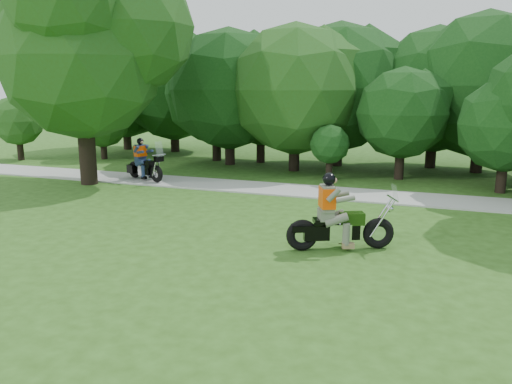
# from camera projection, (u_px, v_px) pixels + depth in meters

# --- Properties ---
(ground) EXTENTS (100.00, 100.00, 0.00)m
(ground) POSITION_uv_depth(u_px,v_px,m) (291.00, 267.00, 11.07)
(ground) COLOR #2C5016
(ground) RESTS_ON ground
(walkway) EXTENTS (60.00, 2.20, 0.06)m
(walkway) POSITION_uv_depth(u_px,v_px,m) (351.00, 194.00, 18.42)
(walkway) COLOR #ACACA6
(walkway) RESTS_ON ground
(tree_line) EXTENTS (40.71, 12.26, 7.29)m
(tree_line) POSITION_uv_depth(u_px,v_px,m) (388.00, 93.00, 23.46)
(tree_line) COLOR black
(tree_line) RESTS_ON ground
(big_tree_west) EXTENTS (8.64, 6.56, 9.96)m
(big_tree_west) POSITION_uv_depth(u_px,v_px,m) (84.00, 39.00, 19.69)
(big_tree_west) COLOR black
(big_tree_west) RESTS_ON ground
(chopper_motorcycle) EXTENTS (2.58, 1.54, 1.93)m
(chopper_motorcycle) POSITION_uv_depth(u_px,v_px,m) (336.00, 222.00, 12.14)
(chopper_motorcycle) COLOR black
(chopper_motorcycle) RESTS_ON ground
(touring_motorcycle) EXTENTS (2.21, 1.33, 1.76)m
(touring_motorcycle) POSITION_uv_depth(u_px,v_px,m) (143.00, 165.00, 21.04)
(touring_motorcycle) COLOR black
(touring_motorcycle) RESTS_ON walkway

